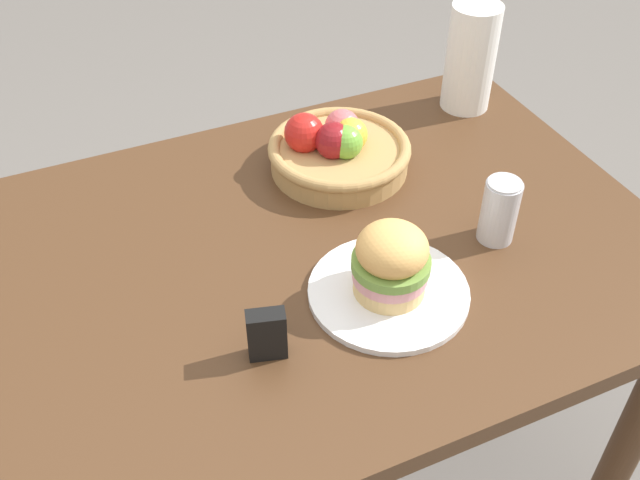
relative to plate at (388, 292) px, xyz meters
The scene contains 8 objects.
ground_plane 0.78m from the plate, 128.71° to the left, with size 8.00×8.00×0.00m, color slate.
dining_table 0.23m from the plate, 128.71° to the left, with size 1.40×0.90×0.75m.
plate is the anchor object (origin of this frame).
sandwich 0.07m from the plate, ahead, with size 0.13×0.13×0.13m.
soda_can 0.26m from the plate, 11.62° to the left, with size 0.07×0.07×0.13m.
fruit_basket 0.38m from the plate, 78.39° to the left, with size 0.29×0.29×0.12m.
paper_towel_roll 0.66m from the plate, 46.44° to the left, with size 0.11×0.11×0.24m, color white.
napkin_holder 0.24m from the plate, behind, with size 0.06×0.03×0.09m, color black.
Camera 1 is at (-0.33, -0.90, 1.64)m, focal length 41.10 mm.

